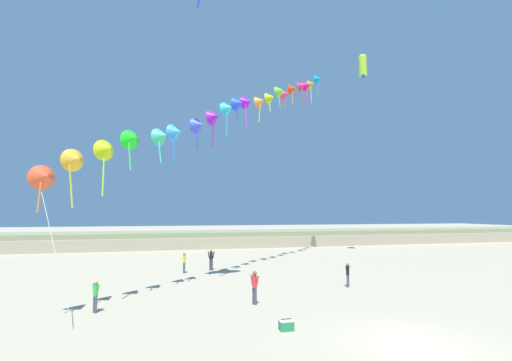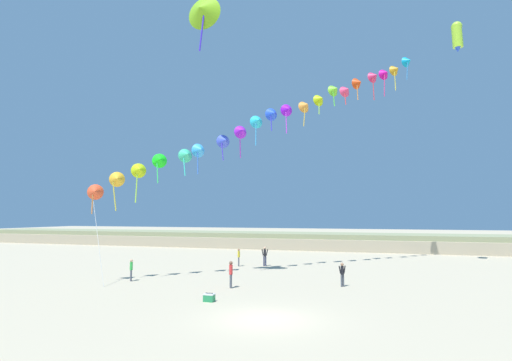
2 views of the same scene
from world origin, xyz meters
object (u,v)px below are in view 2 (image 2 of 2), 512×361
at_px(person_near_left, 231,272).
at_px(person_far_right, 342,273).
at_px(large_kite_low_lead, 202,10).
at_px(person_mid_center, 265,255).
at_px(large_kite_mid_trail, 457,36).
at_px(beach_cooler, 209,298).
at_px(person_far_left, 131,268).
at_px(person_near_right, 239,256).

height_order(person_near_left, person_far_right, person_near_left).
height_order(person_far_right, large_kite_low_lead, large_kite_low_lead).
height_order(person_near_left, person_mid_center, person_mid_center).
relative_size(large_kite_low_lead, large_kite_mid_trail, 1.49).
distance_m(person_near_left, large_kite_low_lead, 18.97).
xyz_separation_m(person_mid_center, beach_cooler, (1.36, -15.32, -0.80)).
relative_size(person_far_left, large_kite_low_lead, 0.35).
bearing_deg(person_mid_center, person_far_left, -121.65).
relative_size(person_mid_center, person_far_right, 1.14).
relative_size(person_near_right, large_kite_low_lead, 0.36).
xyz_separation_m(large_kite_mid_trail, beach_cooler, (-16.16, -20.00, -21.27)).
bearing_deg(person_far_right, person_mid_center, 132.26).
relative_size(person_mid_center, large_kite_mid_trail, 0.59).
bearing_deg(person_far_left, large_kite_low_lead, 11.30).
height_order(person_near_left, person_far_left, person_near_left).
distance_m(person_near_right, beach_cooler, 14.90).
bearing_deg(person_far_right, large_kite_low_lead, -172.30).
bearing_deg(large_kite_low_lead, person_far_left, -168.70).
xyz_separation_m(person_mid_center, large_kite_mid_trail, (17.53, 4.68, 20.47)).
bearing_deg(person_mid_center, person_far_right, -47.74).
xyz_separation_m(person_mid_center, person_far_right, (7.80, -8.59, -0.12)).
distance_m(person_near_right, person_mid_center, 2.39).
height_order(person_mid_center, person_far_left, person_mid_center).
relative_size(person_near_left, person_far_right, 1.10).
relative_size(person_near_right, large_kite_mid_trail, 0.54).
height_order(person_near_right, beach_cooler, person_near_right).
xyz_separation_m(person_far_right, beach_cooler, (-6.44, -6.73, -0.68)).
distance_m(person_far_right, beach_cooler, 9.34).
relative_size(person_near_left, large_kite_mid_trail, 0.58).
bearing_deg(person_mid_center, large_kite_mid_trail, 14.96).
bearing_deg(beach_cooler, person_near_left, 94.75).
bearing_deg(person_far_left, person_mid_center, 58.35).
bearing_deg(person_near_right, beach_cooler, -76.05).
distance_m(person_near_left, person_far_left, 7.73).
xyz_separation_m(person_near_left, person_far_right, (6.78, 2.64, -0.09)).
height_order(person_near_right, large_kite_low_lead, large_kite_low_lead).
bearing_deg(beach_cooler, person_mid_center, 95.09).
distance_m(large_kite_low_lead, beach_cooler, 20.47).
bearing_deg(person_mid_center, person_near_left, -84.79).
xyz_separation_m(person_near_right, person_far_right, (10.03, -7.71, -0.03)).
xyz_separation_m(person_mid_center, large_kite_low_lead, (-1.88, -9.90, 18.67)).
bearing_deg(person_far_left, person_near_left, -2.72).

